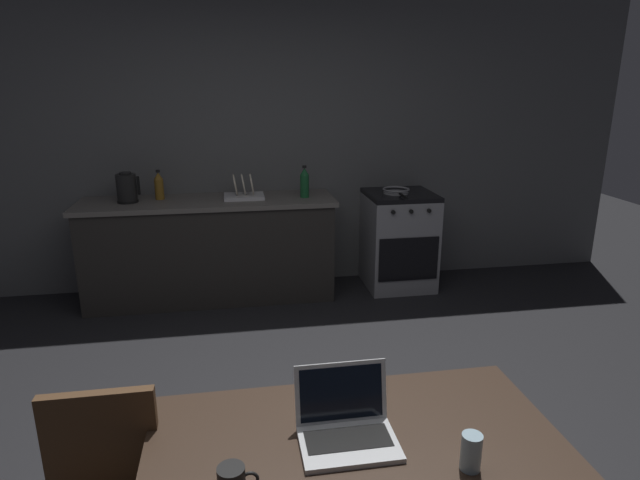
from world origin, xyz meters
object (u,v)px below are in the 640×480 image
(laptop, at_px, (346,427))
(bottle, at_px, (305,182))
(frying_pan, at_px, (396,191))
(drinking_glass, at_px, (471,452))
(dish_rack, at_px, (244,193))
(electric_kettle, at_px, (127,188))
(bottle_b, at_px, (159,186))
(stove_oven, at_px, (398,240))
(dining_table, at_px, (360,469))

(laptop, xyz_separation_m, bottle, (0.29, 3.04, 0.26))
(frying_pan, distance_m, drinking_glass, 3.36)
(laptop, xyz_separation_m, dish_rack, (-0.23, 3.09, 0.17))
(electric_kettle, relative_size, frying_pan, 0.61)
(bottle_b, bearing_deg, drinking_glass, -69.14)
(stove_oven, bearing_deg, bottle_b, 177.77)
(laptop, distance_m, drinking_glass, 0.40)
(stove_oven, height_order, laptop, laptop)
(frying_pan, xyz_separation_m, bottle_b, (-2.07, 0.11, 0.09))
(electric_kettle, distance_m, dish_rack, 0.96)
(bottle, relative_size, drinking_glass, 2.30)
(dining_table, relative_size, electric_kettle, 5.51)
(laptop, height_order, frying_pan, laptop)
(drinking_glass, bearing_deg, dining_table, 158.06)
(stove_oven, xyz_separation_m, laptop, (-1.18, -3.08, 0.32))
(laptop, relative_size, frying_pan, 0.77)
(stove_oven, bearing_deg, dish_rack, 179.90)
(frying_pan, bearing_deg, bottle, -178.55)
(laptop, distance_m, dish_rack, 3.10)
(laptop, height_order, bottle_b, bottle_b)
(laptop, distance_m, frying_pan, 3.26)
(electric_kettle, xyz_separation_m, drinking_glass, (1.53, -3.29, -0.23))
(stove_oven, distance_m, dish_rack, 1.49)
(dish_rack, bearing_deg, frying_pan, -1.22)
(dining_table, height_order, electric_kettle, electric_kettle)
(frying_pan, bearing_deg, stove_oven, 28.49)
(bottle, bearing_deg, frying_pan, 1.45)
(electric_kettle, xyz_separation_m, frying_pan, (2.31, -0.03, -0.10))
(frying_pan, distance_m, dish_rack, 1.36)
(bottle, bearing_deg, dish_rack, 174.52)
(stove_oven, bearing_deg, electric_kettle, 179.94)
(electric_kettle, height_order, bottle_b, same)
(stove_oven, distance_m, frying_pan, 0.47)
(bottle, bearing_deg, drinking_glass, -89.06)
(drinking_glass, xyz_separation_m, bottle_b, (-1.28, 3.37, 0.23))
(bottle, distance_m, bottle_b, 1.24)
(stove_oven, bearing_deg, dining_table, -109.91)
(dining_table, bearing_deg, electric_kettle, 111.05)
(frying_pan, distance_m, bottle_b, 2.07)
(electric_kettle, height_order, drinking_glass, electric_kettle)
(dish_rack, height_order, bottle_b, bottle_b)
(dish_rack, relative_size, bottle_b, 1.35)
(laptop, xyz_separation_m, drinking_glass, (0.35, -0.21, 0.01))
(dish_rack, bearing_deg, drinking_glass, -80.11)
(stove_oven, height_order, bottle_b, bottle_b)
(frying_pan, xyz_separation_m, drinking_glass, (-0.78, -3.26, -0.14))
(dining_table, relative_size, laptop, 4.34)
(stove_oven, relative_size, laptop, 2.78)
(stove_oven, height_order, electric_kettle, electric_kettle)
(bottle_b, bearing_deg, frying_pan, -3.02)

